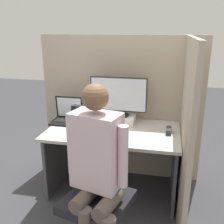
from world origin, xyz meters
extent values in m
plane|color=#3D3D42|center=(0.00, 0.00, 0.00)|extent=(12.00, 12.00, 0.00)
cube|color=tan|center=(0.00, 0.80, 0.81)|extent=(1.82, 0.04, 1.62)
cube|color=#F4EA66|center=(0.07, 0.77, 0.95)|extent=(0.08, 0.01, 0.08)
cube|color=tan|center=(0.68, 0.31, 0.81)|extent=(0.04, 1.43, 1.62)
cube|color=beige|center=(0.00, 0.39, 0.69)|extent=(1.32, 0.77, 0.03)
cube|color=#4C4C51|center=(-0.62, 0.39, 0.34)|extent=(0.03, 0.66, 0.68)
cube|color=#4C4C51|center=(0.62, 0.39, 0.34)|extent=(0.03, 0.66, 0.68)
cube|color=white|center=(0.01, 0.60, 0.75)|extent=(0.36, 0.26, 0.08)
cylinder|color=#232328|center=(0.01, 0.60, 0.80)|extent=(0.23, 0.23, 0.01)
cylinder|color=#232328|center=(0.01, 0.60, 0.83)|extent=(0.04, 0.04, 0.05)
cube|color=#232328|center=(0.01, 0.61, 1.02)|extent=(0.60, 0.02, 0.37)
cube|color=silver|center=(0.01, 0.59, 1.02)|extent=(0.58, 0.00, 0.34)
cube|color=black|center=(-0.54, 0.48, 0.72)|extent=(0.31, 0.25, 0.02)
cube|color=#424242|center=(-0.54, 0.49, 0.73)|extent=(0.26, 0.14, 0.00)
cube|color=black|center=(-0.54, 0.59, 0.85)|extent=(0.31, 0.03, 0.25)
cube|color=silver|center=(-0.54, 0.58, 0.85)|extent=(0.27, 0.02, 0.22)
ellipsoid|color=silver|center=(-0.23, 0.27, 0.72)|extent=(0.06, 0.04, 0.03)
cube|color=#2D2D33|center=(0.54, 0.41, 0.73)|extent=(0.05, 0.14, 0.05)
cone|color=orange|center=(0.03, 0.18, 0.73)|extent=(0.05, 0.11, 0.05)
cylinder|color=green|center=(0.03, 0.25, 0.73)|extent=(0.03, 0.02, 0.03)
cube|color=black|center=(0.05, -0.43, 0.45)|extent=(0.56, 0.56, 0.07)
cube|color=black|center=(-0.02, -0.17, 0.79)|extent=(0.44, 0.16, 0.61)
cylinder|color=brown|center=(-0.01, -0.50, 0.54)|extent=(0.18, 0.30, 0.11)
cylinder|color=brown|center=(0.16, -0.55, 0.54)|extent=(0.18, 0.30, 0.11)
cube|color=silver|center=(0.05, -0.43, 0.87)|extent=(0.38, 0.28, 0.55)
sphere|color=brown|center=(0.05, -0.43, 1.26)|extent=(0.18, 0.18, 0.18)
cylinder|color=silver|center=(-0.15, -0.37, 0.87)|extent=(0.07, 0.07, 0.44)
cylinder|color=silver|center=(0.25, -0.48, 0.87)|extent=(0.07, 0.07, 0.44)
camera|label=1|loc=(0.50, -2.02, 1.69)|focal=42.00mm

